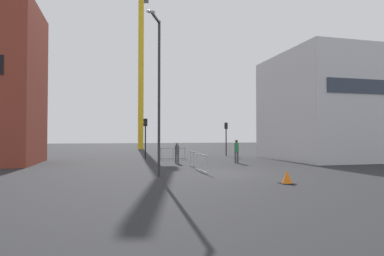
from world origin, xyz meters
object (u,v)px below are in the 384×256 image
pedestrian_walking (236,149)px  streetlamp_tall (158,85)px  pedestrian_waiting (177,151)px  traffic_light_near (145,132)px  traffic_cone_on_verge (287,177)px  traffic_light_verge (226,133)px  construction_crane (141,43)px

pedestrian_walking → streetlamp_tall: bearing=-135.4°
streetlamp_tall → pedestrian_waiting: bearing=71.8°
traffic_light_near → pedestrian_waiting: (1.94, -5.26, -1.59)m
pedestrian_waiting → streetlamp_tall: bearing=-108.2°
pedestrian_waiting → traffic_cone_on_verge: bearing=-76.8°
traffic_light_verge → traffic_cone_on_verge: size_ratio=5.80×
construction_crane → traffic_light_near: (-1.51, -22.77, -14.82)m
pedestrian_walking → pedestrian_waiting: size_ratio=1.13×
construction_crane → traffic_light_near: size_ratio=7.28×
streetlamp_tall → pedestrian_waiting: 9.23m
construction_crane → pedestrian_walking: bearing=-79.9°
traffic_light_verge → pedestrian_waiting: bearing=-130.5°
construction_crane → traffic_light_verge: size_ratio=7.59×
pedestrian_waiting → traffic_light_near: bearing=110.3°
streetlamp_tall → traffic_cone_on_verge: bearing=-34.8°
pedestrian_walking → traffic_cone_on_verge: (-1.93, -10.90, -0.80)m
construction_crane → pedestrian_walking: size_ratio=14.75×
streetlamp_tall → pedestrian_waiting: size_ratio=5.08×
construction_crane → streetlamp_tall: 38.15m
traffic_light_verge → pedestrian_walking: bearing=-105.0°
traffic_light_near → pedestrian_walking: (6.62, -6.02, -1.45)m
streetlamp_tall → traffic_light_near: size_ratio=2.21×
traffic_light_near → construction_crane: bearing=86.2°
streetlamp_tall → pedestrian_walking: 10.90m
pedestrian_walking → construction_crane: bearing=100.1°
traffic_light_verge → pedestrian_walking: traffic_light_verge is taller
traffic_light_verge → pedestrian_waiting: 11.05m
construction_crane → streetlamp_tall: size_ratio=3.29×
traffic_light_verge → pedestrian_waiting: traffic_light_verge is taller
traffic_light_verge → construction_crane: bearing=110.9°
construction_crane → pedestrian_waiting: construction_crane is taller
construction_crane → pedestrian_waiting: size_ratio=16.72×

